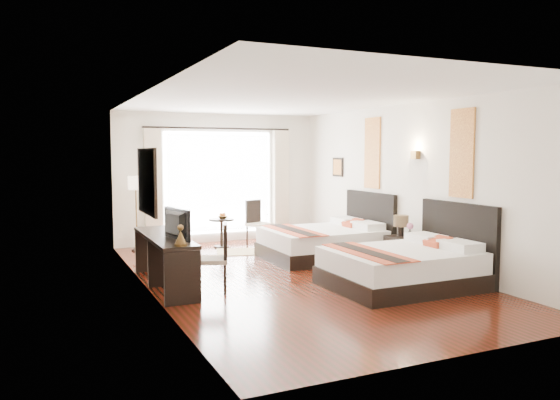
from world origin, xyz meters
name	(u,v)px	position (x,y,z in m)	size (l,w,h in m)	color
floor	(292,276)	(0.00, 0.00, -0.01)	(4.50, 7.50, 0.01)	black
ceiling	(293,99)	(0.00, 0.00, 2.79)	(4.50, 7.50, 0.02)	white
wall_headboard	(409,185)	(2.25, 0.00, 1.40)	(0.01, 7.50, 2.80)	silver
wall_desk	(148,193)	(-2.25, 0.00, 1.40)	(0.01, 7.50, 2.80)	silver
wall_window	(218,178)	(0.00, 3.75, 1.40)	(4.50, 0.01, 2.80)	silver
wall_entry	(464,212)	(0.00, -3.75, 1.40)	(4.50, 0.01, 2.80)	silver
window_glass	(219,183)	(0.00, 3.73, 1.30)	(2.40, 0.02, 2.20)	white
sheer_curtain	(220,183)	(0.00, 3.67, 1.30)	(2.30, 0.02, 2.10)	white
drape_left	(153,186)	(-1.45, 3.63, 1.28)	(0.35, 0.14, 2.35)	#C0B395
drape_right	(281,182)	(1.45, 3.63, 1.28)	(0.35, 0.14, 2.35)	#C0B395
art_panel_near	(462,153)	(2.23, -1.28, 1.95)	(0.03, 0.50, 1.35)	maroon
art_panel_far	(372,153)	(2.23, 1.11, 1.95)	(0.03, 0.50, 1.35)	maroon
wall_sconce	(416,155)	(2.19, -0.24, 1.92)	(0.10, 0.14, 0.14)	#4B371A
mirror_frame	(147,181)	(-2.22, 0.19, 1.55)	(0.04, 1.25, 0.95)	black
mirror_glass	(149,181)	(-2.19, 0.19, 1.55)	(0.01, 1.12, 0.82)	white
bed_near	(406,265)	(1.24, -1.28, 0.31)	(2.13, 1.66, 1.20)	black
bed_far	(326,241)	(1.24, 1.11, 0.31)	(2.13, 1.66, 1.20)	black
nightstand	(404,252)	(1.99, -0.24, 0.27)	(0.46, 0.56, 0.54)	black
table_lamp	(401,223)	(1.96, -0.18, 0.77)	(0.25, 0.25, 0.40)	black
vase	(410,236)	(1.99, -0.38, 0.57)	(0.14, 0.14, 0.14)	black
console_desk	(164,261)	(-1.99, 0.19, 0.38)	(0.50, 2.20, 0.76)	black
television	(172,224)	(-1.97, -0.25, 0.97)	(0.76, 0.10, 0.44)	black
bronze_figurine	(181,237)	(-1.99, -0.81, 0.88)	(0.16, 0.16, 0.24)	#4B371A
desk_chair	(213,271)	(-1.44, -0.41, 0.30)	(0.58, 0.58, 0.97)	beige
floor_lamp	(136,188)	(-1.85, 3.32, 1.26)	(0.30, 0.30, 1.49)	black
side_table	(222,233)	(-0.19, 2.99, 0.30)	(0.52, 0.52, 0.60)	black
fruit_bowl	(223,217)	(-0.16, 3.00, 0.63)	(0.22, 0.22, 0.05)	#412917
window_chair	(259,231)	(0.62, 2.94, 0.29)	(0.57, 0.57, 0.95)	beige
jute_rug	(247,252)	(0.11, 2.28, 0.01)	(1.19, 0.81, 0.01)	tan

